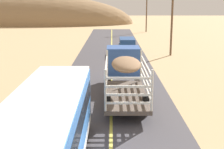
% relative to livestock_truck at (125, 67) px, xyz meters
% --- Properties ---
extents(livestock_truck, '(2.53, 9.70, 3.02)m').
position_rel_livestock_truck_xyz_m(livestock_truck, '(0.00, 0.00, 0.00)').
color(livestock_truck, '#3359A5').
rests_on(livestock_truck, road_surface).
extents(bus, '(2.54, 10.00, 3.21)m').
position_rel_livestock_truck_xyz_m(bus, '(-3.22, -11.31, -0.04)').
color(bus, '#3872C6').
rests_on(bus, road_surface).
extents(car_far, '(1.90, 4.62, 1.93)m').
position_rel_livestock_truck_xyz_m(car_far, '(0.96, 15.99, -0.70)').
color(car_far, '#264C8C').
rests_on(car_far, road_surface).
extents(power_pole_mid, '(2.20, 0.24, 7.23)m').
position_rel_livestock_truck_xyz_m(power_pole_mid, '(6.07, 15.19, 2.11)').
color(power_pole_mid, brown).
rests_on(power_pole_mid, ground).
extents(power_pole_far, '(2.20, 0.24, 8.80)m').
position_rel_livestock_truck_xyz_m(power_pole_far, '(6.07, 42.87, 2.91)').
color(power_pole_far, brown).
rests_on(power_pole_far, ground).
extents(distant_hill, '(59.25, 23.44, 15.77)m').
position_rel_livestock_truck_xyz_m(distant_hill, '(-24.83, 65.33, -1.79)').
color(distant_hill, '#8D6E4C').
rests_on(distant_hill, ground).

